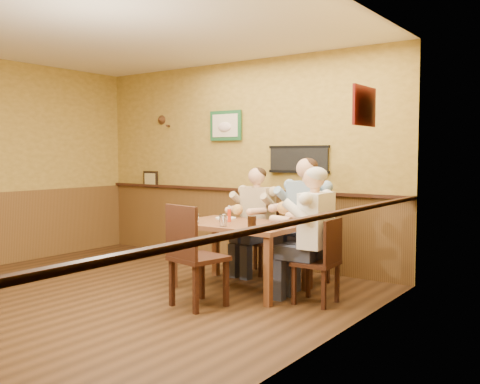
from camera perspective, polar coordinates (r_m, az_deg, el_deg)
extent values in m
plane|color=black|center=(5.87, -14.86, -11.03)|extent=(5.00, 5.00, 0.00)
cube|color=silver|center=(5.82, -15.38, 16.68)|extent=(5.00, 5.00, 0.02)
cube|color=#B5963F|center=(7.51, -0.14, 3.17)|extent=(5.00, 0.02, 2.80)
cube|color=#B5963F|center=(4.06, 7.80, 2.42)|extent=(0.02, 5.00, 2.80)
cube|color=brown|center=(7.56, -0.22, -3.67)|extent=(5.00, 0.02, 1.00)
cube|color=brown|center=(4.19, 7.44, -9.98)|extent=(0.02, 5.00, 1.00)
cube|color=black|center=(6.94, 6.26, 3.49)|extent=(0.88, 0.03, 0.34)
cube|color=#1D572E|center=(7.61, -1.54, 7.10)|extent=(0.54, 0.03, 0.42)
cube|color=black|center=(8.60, -9.52, 1.35)|extent=(0.30, 0.03, 0.26)
cube|color=maroon|center=(5.04, 13.13, 8.91)|extent=(0.03, 0.48, 0.36)
cube|color=brown|center=(5.97, -0.11, -3.54)|extent=(1.40, 0.90, 0.05)
cube|color=brown|center=(6.14, -7.15, -6.92)|extent=(0.07, 0.07, 0.70)
cube|color=brown|center=(5.36, 3.03, -8.48)|extent=(0.07, 0.07, 0.70)
cube|color=brown|center=(6.72, -2.60, -5.94)|extent=(0.07, 0.07, 0.70)
cube|color=brown|center=(6.02, 7.07, -7.13)|extent=(0.07, 0.07, 0.70)
cylinder|color=white|center=(5.93, -4.75, -2.85)|extent=(0.09, 0.09, 0.11)
cylinder|color=white|center=(5.68, -1.79, -3.07)|extent=(0.08, 0.08, 0.12)
cylinder|color=black|center=(5.60, 1.28, -3.18)|extent=(0.10, 0.10, 0.12)
cylinder|color=red|center=(6.04, -1.16, -2.43)|extent=(0.05, 0.05, 0.17)
cylinder|color=white|center=(6.02, -1.73, -2.81)|extent=(0.05, 0.05, 0.09)
cylinder|color=black|center=(6.06, -2.06, -2.79)|extent=(0.04, 0.04, 0.09)
cylinder|color=silver|center=(6.35, -1.53, -2.79)|extent=(0.25, 0.25, 0.02)
cylinder|color=white|center=(5.84, 5.11, -3.42)|extent=(0.24, 0.24, 0.01)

